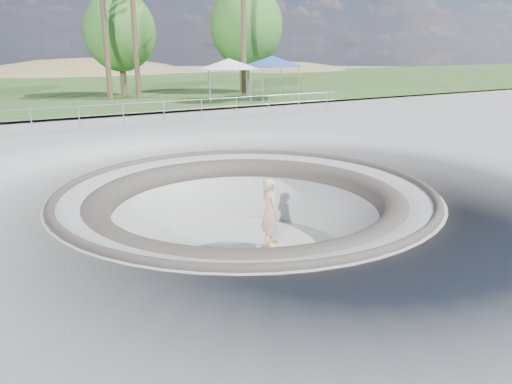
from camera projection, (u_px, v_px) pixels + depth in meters
ground at (246, 190)px, 13.61m from camera, size 180.00×180.00×0.00m
skate_bowl at (246, 252)px, 14.13m from camera, size 14.00×14.00×4.10m
grass_strip at (52, 90)px, 41.85m from camera, size 180.00×36.00×0.12m
distant_hills at (62, 132)px, 64.99m from camera, size 103.20×45.00×28.60m
safety_railing at (123, 114)px, 23.41m from camera, size 25.00×0.06×1.03m
skateboard at (269, 245)px, 14.67m from camera, size 0.75×0.48×0.08m
skater at (270, 212)px, 14.38m from camera, size 0.53×0.77×2.01m
canopy_white at (229, 64)px, 31.95m from camera, size 4.96×4.96×2.71m
canopy_blue at (272, 61)px, 33.47m from camera, size 5.61×5.61×2.84m
bushy_tree_mid at (120, 32)px, 35.24m from camera, size 5.06×4.60×7.30m
bushy_tree_right at (246, 26)px, 37.91m from camera, size 5.64×5.12×8.13m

